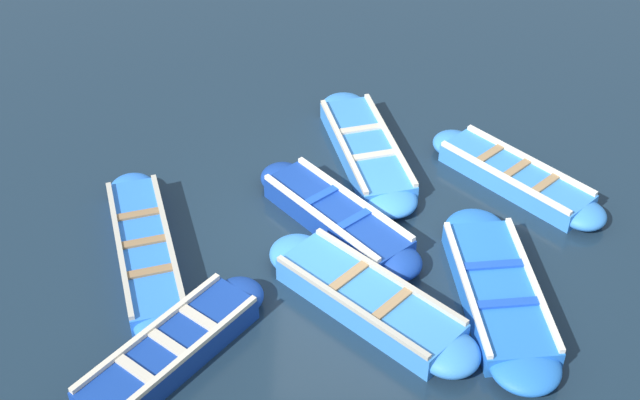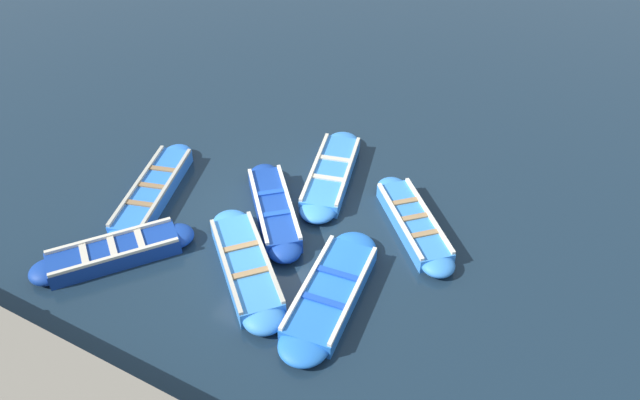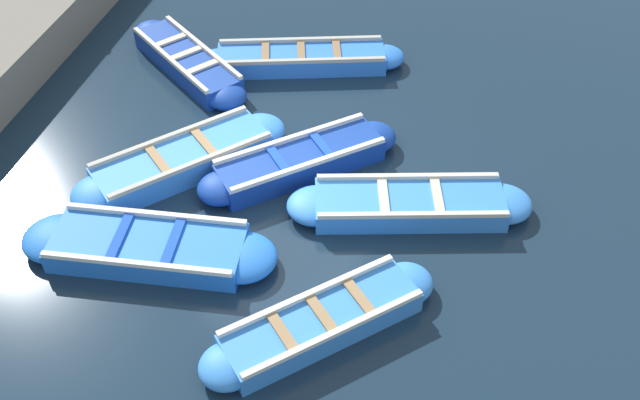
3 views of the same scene
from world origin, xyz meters
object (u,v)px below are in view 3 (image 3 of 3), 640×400
boat_drifting (301,59)px  boat_mid_row (409,204)px  boat_centre (321,322)px  boat_far_corner (300,161)px  boat_outer_left (187,62)px  boat_broadside (148,248)px  boat_inner_gap (183,161)px

boat_drifting → boat_mid_row: 4.23m
boat_drifting → boat_mid_row: (2.57, -3.36, -0.00)m
boat_drifting → boat_centre: bearing=-72.4°
boat_centre → boat_mid_row: bearing=73.0°
boat_far_corner → boat_outer_left: bearing=141.4°
boat_broadside → boat_far_corner: boat_far_corner is taller
boat_centre → boat_mid_row: 2.53m
boat_inner_gap → boat_far_corner: 1.84m
boat_broadside → boat_mid_row: (3.40, 1.75, -0.00)m
boat_drifting → boat_broadside: 5.18m
boat_outer_left → boat_far_corner: (2.76, -2.20, 0.01)m
boat_broadside → boat_far_corner: 2.76m
boat_drifting → boat_far_corner: size_ratio=1.29×
boat_outer_left → boat_far_corner: size_ratio=1.03×
boat_outer_left → boat_broadside: bearing=-75.3°
boat_centre → boat_drifting: (-1.83, 5.78, -0.00)m
boat_drifting → boat_far_corner: bearing=-75.1°
boat_drifting → boat_broadside: (-0.83, -5.11, -0.00)m
boat_centre → boat_drifting: 6.06m
boat_centre → boat_outer_left: bearing=126.8°
boat_centre → boat_far_corner: bearing=110.2°
boat_broadside → boat_far_corner: (1.59, 2.27, 0.03)m
boat_drifting → boat_outer_left: boat_outer_left is taller
boat_inner_gap → boat_mid_row: size_ratio=0.86×
boat_outer_left → boat_far_corner: bearing=-38.6°
boat_drifting → boat_mid_row: bearing=-52.5°
boat_centre → boat_drifting: size_ratio=0.74×
boat_outer_left → boat_inner_gap: bearing=-69.9°
boat_drifting → boat_far_corner: boat_far_corner is taller
boat_inner_gap → boat_outer_left: size_ratio=1.04×
boat_mid_row → boat_broadside: bearing=-152.7°
boat_broadside → boat_mid_row: 3.83m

